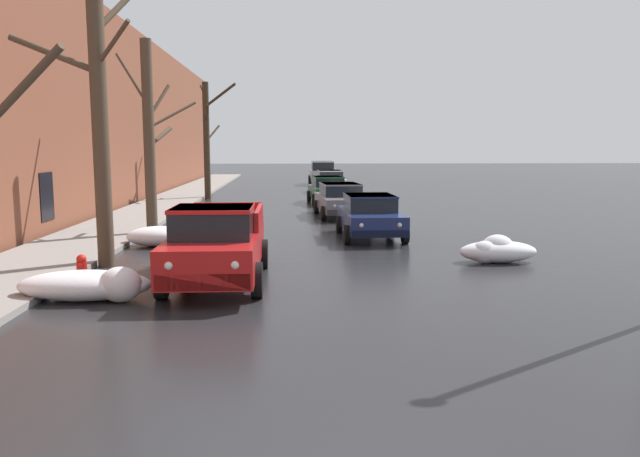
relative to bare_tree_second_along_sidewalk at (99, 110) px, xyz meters
The scene contains 15 objects.
left_sidewalk_slab 8.35m from the bare_tree_second_along_sidewalk, 103.31° to the left, with size 2.96×80.00×0.14m, color gray.
brick_townhouse_facade 8.15m from the bare_tree_second_along_sidewalk, 117.01° to the left, with size 0.63×80.00×9.13m.
snow_bank_near_corner_left 5.06m from the bare_tree_second_along_sidewalk, 77.85° to the right, with size 2.61×1.10×0.69m.
snow_bank_along_left_kerb 10.64m from the bare_tree_second_along_sidewalk, ahead, with size 2.03×0.92×0.72m.
snow_bank_mid_block_left 4.76m from the bare_tree_second_along_sidewalk, 76.70° to the left, with size 1.98×1.12×0.61m.
bare_tree_second_along_sidewalk is the anchor object (origin of this frame).
bare_tree_mid_block 5.34m from the bare_tree_second_along_sidewalk, 89.63° to the left, with size 2.71×1.68×6.46m.
bare_tree_far_down_block 19.56m from the bare_tree_second_along_sidewalk, 89.76° to the left, with size 2.30×2.88×6.53m.
pickup_truck_red_approaching_near_lane 4.74m from the bare_tree_second_along_sidewalk, 34.11° to the right, with size 2.11×5.07×1.76m.
sedan_darkblue_parked_kerbside_close 9.11m from the bare_tree_second_along_sidewalk, 31.41° to the left, with size 2.05×4.06×1.42m.
sedan_grey_parked_kerbside_mid 13.03m from the bare_tree_second_along_sidewalk, 57.22° to the left, with size 2.24×4.52×1.42m.
sedan_green_parked_far_down_block 18.27m from the bare_tree_second_along_sidewalk, 68.19° to the left, with size 2.17×3.97×1.42m.
sedan_white_queued_behind_truck 25.94m from the bare_tree_second_along_sidewalk, 73.44° to the left, with size 2.04×4.41×1.42m.
suv_silver_at_far_intersection 33.14m from the bare_tree_second_along_sidewalk, 77.34° to the left, with size 2.14×4.37×1.82m.
fire_hydrant 4.21m from the bare_tree_second_along_sidewalk, 85.60° to the right, with size 0.42×0.22×0.71m.
Camera 1 is at (-0.49, -4.75, 3.02)m, focal length 34.49 mm.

